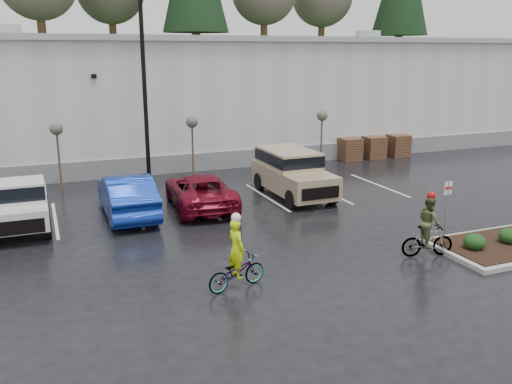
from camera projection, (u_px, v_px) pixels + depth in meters
name	position (u px, v px, depth m)	size (l,w,h in m)	color
ground	(351.00, 260.00, 17.10)	(120.00, 120.00, 0.00)	black
warehouse	(177.00, 94.00, 35.89)	(60.50, 15.50, 7.20)	silver
wooded_ridge	(124.00, 84.00, 56.68)	(80.00, 25.00, 6.00)	#1B3616
lamppost	(143.00, 67.00, 24.96)	(0.50, 1.00, 9.22)	black
sapling_west	(57.00, 133.00, 25.16)	(0.60, 0.60, 3.20)	#452B1B
sapling_mid	(192.00, 125.00, 27.52)	(0.60, 0.60, 3.20)	#452B1B
sapling_east	(322.00, 119.00, 30.24)	(0.60, 0.60, 3.20)	#452B1B
pallet_stack_a	(350.00, 149.00, 32.57)	(1.20, 1.20, 1.35)	#452B1B
pallet_stack_b	(373.00, 147.00, 33.19)	(1.20, 1.20, 1.35)	#452B1B
pallet_stack_c	(398.00, 145.00, 33.84)	(1.20, 1.20, 1.35)	#452B1B
shrub_a	(475.00, 242.00, 17.55)	(0.70, 0.70, 0.52)	#143613
shrub_b	(510.00, 236.00, 18.10)	(0.70, 0.70, 0.52)	#143613
fire_lane_sign	(447.00, 204.00, 18.30)	(0.30, 0.05, 2.20)	gray
pickup_white	(18.00, 201.00, 20.15)	(2.10, 5.20, 1.96)	silver
car_blue	(127.00, 195.00, 21.52)	(1.80, 5.16, 1.70)	navy
car_red	(200.00, 191.00, 22.68)	(2.41, 5.23, 1.45)	maroon
suv_tan	(294.00, 174.00, 24.39)	(2.20, 5.10, 2.06)	tan
cyclist_hivis	(236.00, 265.00, 14.94)	(1.90, 1.05, 2.19)	#3F3F44
cyclist_olive	(428.00, 233.00, 17.25)	(1.73, 0.87, 2.16)	#3F3F44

